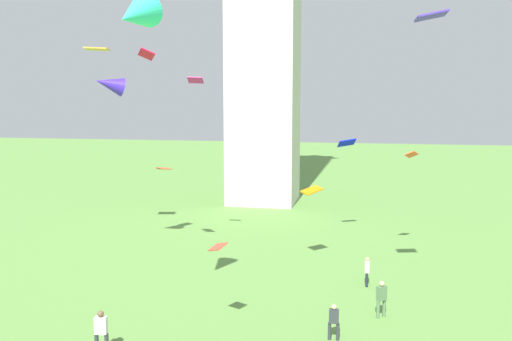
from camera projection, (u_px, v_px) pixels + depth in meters
The scene contains 15 objects.
person_0 at pixel (334, 320), 22.16m from camera, with size 0.48×0.24×1.56m.
person_1 at pixel (101, 330), 20.87m from camera, with size 0.56×0.35×1.82m.
person_3 at pixel (381, 297), 24.46m from camera, with size 0.51×0.50×1.75m.
person_4 at pixel (367, 270), 28.67m from camera, with size 0.24×0.50×1.60m.
kite_flying_0 at pixel (218, 247), 22.43m from camera, with size 0.93×0.96×0.47m.
kite_flying_1 at pixel (431, 16), 22.74m from camera, with size 1.39×1.07×0.43m.
kite_flying_2 at pixel (97, 49), 34.81m from camera, with size 1.73×1.38×0.18m.
kite_flying_3 at pixel (412, 154), 33.73m from camera, with size 0.96×1.02×0.58m.
kite_flying_4 at pixel (146, 54), 29.27m from camera, with size 1.34×1.37×0.64m.
kite_flying_5 at pixel (195, 80), 33.95m from camera, with size 1.05×0.70×0.44m.
kite_flying_6 at pixel (135, 15), 20.04m from camera, with size 1.66×2.42×1.91m.
kite_flying_7 at pixel (347, 143), 37.72m from camera, with size 1.37×1.18×0.68m.
kite_flying_8 at pixel (312, 190), 32.00m from camera, with size 1.43×1.36×0.45m.
kite_flying_9 at pixel (164, 168), 38.28m from camera, with size 1.17×1.29×0.21m.
kite_flying_10 at pixel (109, 84), 31.70m from camera, with size 2.14×2.05×1.50m.
Camera 1 is at (4.82, -6.62, 10.03)m, focal length 37.09 mm.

